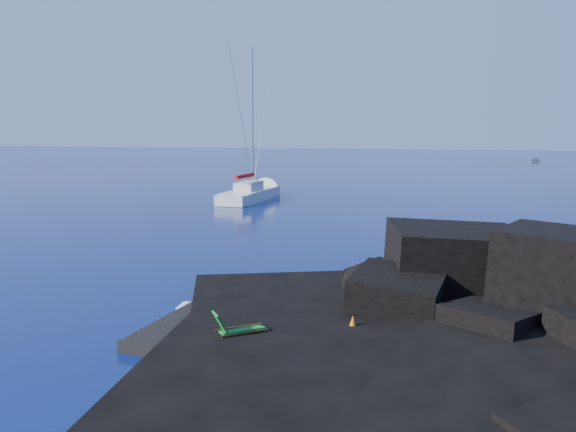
{
  "coord_description": "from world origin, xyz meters",
  "views": [
    {
      "loc": [
        9.26,
        -16.45,
        6.71
      ],
      "look_at": [
        1.16,
        13.59,
        2.0
      ],
      "focal_mm": 35.0,
      "sensor_mm": 36.0,
      "label": 1
    }
  ],
  "objects_px": {
    "marker_cone": "(353,325)",
    "distant_boat_a": "(535,161)",
    "sailboat": "(251,200)",
    "deck_chair": "(242,324)",
    "sunbather": "(314,321)"
  },
  "relations": [
    {
      "from": "deck_chair",
      "to": "marker_cone",
      "type": "bearing_deg",
      "value": -14.26
    },
    {
      "from": "sunbather",
      "to": "distant_boat_a",
      "type": "height_order",
      "value": "sunbather"
    },
    {
      "from": "marker_cone",
      "to": "distant_boat_a",
      "type": "relative_size",
      "value": 0.13
    },
    {
      "from": "sunbather",
      "to": "marker_cone",
      "type": "xyz_separation_m",
      "value": [
        1.33,
        -0.4,
        0.13
      ]
    },
    {
      "from": "sunbather",
      "to": "distant_boat_a",
      "type": "bearing_deg",
      "value": 49.43
    },
    {
      "from": "sailboat",
      "to": "distant_boat_a",
      "type": "relative_size",
      "value": 3.28
    },
    {
      "from": "deck_chair",
      "to": "sailboat",
      "type": "bearing_deg",
      "value": 69.68
    },
    {
      "from": "marker_cone",
      "to": "distant_boat_a",
      "type": "height_order",
      "value": "marker_cone"
    },
    {
      "from": "deck_chair",
      "to": "sunbather",
      "type": "bearing_deg",
      "value": 6.17
    },
    {
      "from": "deck_chair",
      "to": "marker_cone",
      "type": "xyz_separation_m",
      "value": [
        3.19,
        1.46,
        -0.24
      ]
    },
    {
      "from": "sunbather",
      "to": "marker_cone",
      "type": "height_order",
      "value": "marker_cone"
    },
    {
      "from": "deck_chair",
      "to": "distant_boat_a",
      "type": "distance_m",
      "value": 124.58
    },
    {
      "from": "sailboat",
      "to": "distant_boat_a",
      "type": "distance_m",
      "value": 93.57
    },
    {
      "from": "deck_chair",
      "to": "distant_boat_a",
      "type": "relative_size",
      "value": 0.34
    },
    {
      "from": "sailboat",
      "to": "deck_chair",
      "type": "xyz_separation_m",
      "value": [
        12.18,
        -36.53,
        0.89
      ]
    }
  ]
}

